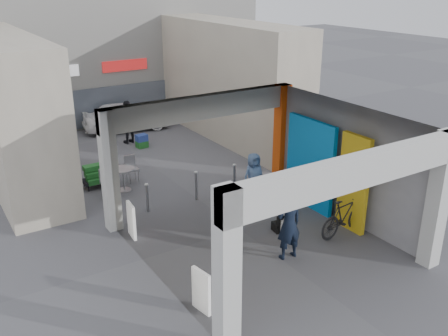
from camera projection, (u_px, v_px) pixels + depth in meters
ground at (240, 230)px, 14.24m from camera, size 90.00×90.00×0.00m
arcade_canopy at (276, 159)px, 13.02m from camera, size 6.40×6.45×6.40m
far_building at (78, 37)px, 23.81m from camera, size 18.00×4.08×8.00m
plaza_bldg_left at (9, 109)px, 17.01m from camera, size 2.00×9.00×5.00m
plaza_bldg_right at (230, 81)px, 21.47m from camera, size 2.00×9.00×5.00m
bollard_left at (147, 198)px, 15.18m from camera, size 0.09×0.09×0.89m
bollard_center at (196, 186)px, 15.98m from camera, size 0.09×0.09×0.94m
bollard_right at (234, 177)px, 16.80m from camera, size 0.09×0.09×0.86m
advert_board_near at (201, 291)px, 10.64m from camera, size 0.18×0.56×1.00m
advert_board_far at (132, 220)px, 13.69m from camera, size 0.14×0.55×1.00m
cafe_set at (117, 179)px, 16.88m from camera, size 1.55×1.25×0.94m
produce_stand at (100, 178)px, 17.06m from camera, size 1.14×0.62×0.75m
crate_stack at (142, 141)px, 20.87m from camera, size 0.48×0.38×0.56m
border_collie at (280, 224)px, 13.99m from camera, size 0.26×0.50×0.69m
man_with_dog at (289, 224)px, 12.52m from camera, size 0.72×0.50×1.89m
man_back_turned at (234, 214)px, 13.34m from camera, size 0.99×0.93×1.63m
man_elderly at (254, 176)px, 15.92m from camera, size 0.77×0.52×1.55m
man_crates at (129, 122)px, 21.18m from camera, size 1.15×0.64×1.86m
bicycle_front at (286, 190)px, 15.59m from camera, size 1.99×1.28×0.99m
bicycle_rear at (344, 216)px, 13.81m from camera, size 1.86×0.69×1.09m
white_van at (126, 116)px, 23.07m from camera, size 4.12×2.19×1.33m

